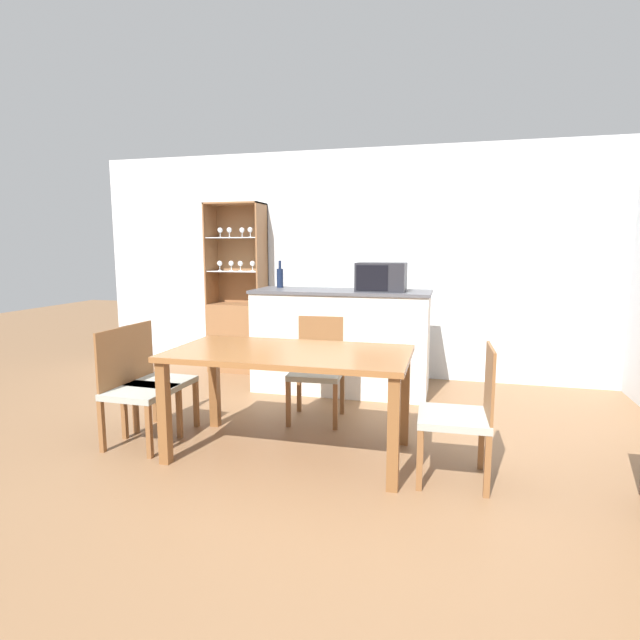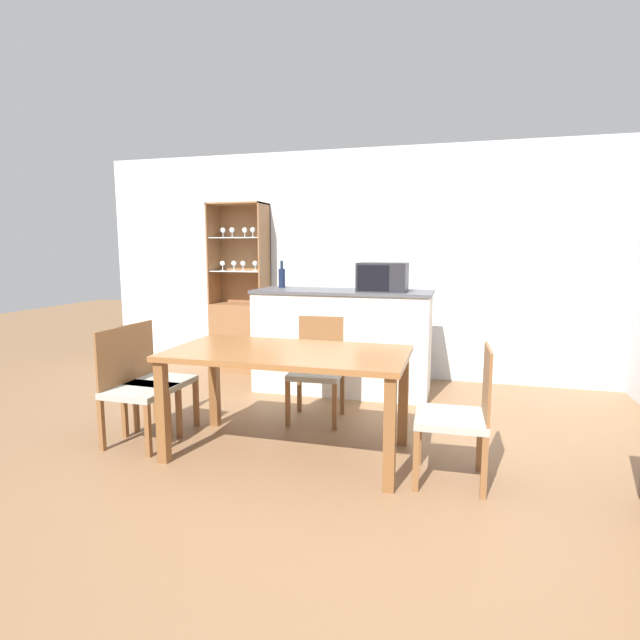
{
  "view_description": "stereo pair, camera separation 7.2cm",
  "coord_description": "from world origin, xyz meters",
  "views": [
    {
      "loc": [
        0.8,
        -3.01,
        1.46
      ],
      "look_at": [
        -0.26,
        1.07,
        0.85
      ],
      "focal_mm": 28.0,
      "sensor_mm": 36.0,
      "label": 1
    },
    {
      "loc": [
        0.87,
        -2.99,
        1.46
      ],
      "look_at": [
        -0.26,
        1.07,
        0.85
      ],
      "focal_mm": 28.0,
      "sensor_mm": 36.0,
      "label": 2
    }
  ],
  "objects": [
    {
      "name": "display_cabinet",
      "position": [
        -1.62,
        2.43,
        0.58
      ],
      "size": [
        0.66,
        0.36,
        1.97
      ],
      "color": "brown",
      "rests_on": "ground_plane"
    },
    {
      "name": "kitchen_counter",
      "position": [
        -0.26,
        1.9,
        0.52
      ],
      "size": [
        1.79,
        0.64,
        1.04
      ],
      "color": "silver",
      "rests_on": "ground_plane"
    },
    {
      "name": "wine_bottle",
      "position": [
        -0.96,
        2.06,
        1.15
      ],
      "size": [
        0.07,
        0.07,
        0.29
      ],
      "color": "#141E38",
      "rests_on": "kitchen_counter"
    },
    {
      "name": "ground_plane",
      "position": [
        0.0,
        0.0,
        0.0
      ],
      "size": [
        18.0,
        18.0,
        0.0
      ],
      "primitive_type": "plane",
      "color": "brown"
    },
    {
      "name": "dining_table",
      "position": [
        -0.27,
        0.24,
        0.66
      ],
      "size": [
        1.67,
        0.87,
        0.75
      ],
      "color": "brown",
      "rests_on": "ground_plane"
    },
    {
      "name": "wall_back",
      "position": [
        0.0,
        2.63,
        1.27
      ],
      "size": [
        6.8,
        0.06,
        2.55
      ],
      "color": "silver",
      "rests_on": "ground_plane"
    },
    {
      "name": "dining_chair_side_right_near",
      "position": [
        0.9,
        0.11,
        0.43
      ],
      "size": [
        0.44,
        0.44,
        0.87
      ],
      "rotation": [
        0.0,
        0.0,
        1.6
      ],
      "color": "#999E93",
      "rests_on": "ground_plane"
    },
    {
      "name": "dining_chair_side_left_near",
      "position": [
        -1.43,
        0.11,
        0.43
      ],
      "size": [
        0.44,
        0.44,
        0.87
      ],
      "rotation": [
        0.0,
        0.0,
        -1.59
      ],
      "color": "#999E93",
      "rests_on": "ground_plane"
    },
    {
      "name": "dining_chair_head_far",
      "position": [
        -0.27,
        1.01,
        0.43
      ],
      "size": [
        0.46,
        0.46,
        0.87
      ],
      "rotation": [
        0.0,
        0.0,
        3.21
      ],
      "color": "#999E93",
      "rests_on": "ground_plane"
    },
    {
      "name": "microwave",
      "position": [
        0.15,
        1.88,
        1.18
      ],
      "size": [
        0.47,
        0.35,
        0.28
      ],
      "color": "#232328",
      "rests_on": "kitchen_counter"
    },
    {
      "name": "dining_chair_side_left_far",
      "position": [
        -1.43,
        0.38,
        0.43
      ],
      "size": [
        0.45,
        0.45,
        0.87
      ],
      "rotation": [
        0.0,
        0.0,
        -1.61
      ],
      "color": "#999E93",
      "rests_on": "ground_plane"
    }
  ]
}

